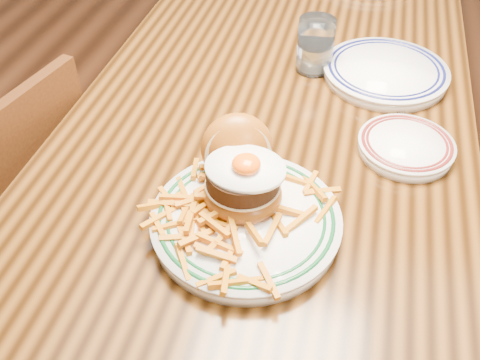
% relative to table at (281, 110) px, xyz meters
% --- Properties ---
extents(floor, '(6.00, 6.00, 0.00)m').
position_rel_table_xyz_m(floor, '(0.00, 0.00, -0.66)').
color(floor, black).
rests_on(floor, ground).
extents(table, '(0.85, 1.60, 0.75)m').
position_rel_table_xyz_m(table, '(0.00, 0.00, 0.00)').
color(table, black).
rests_on(table, floor).
extents(chair_left, '(0.46, 0.46, 0.84)m').
position_rel_table_xyz_m(chair_left, '(-0.59, -0.33, -0.21)').
color(chair_left, '#42210D').
rests_on(chair_left, floor).
extents(main_plate, '(0.32, 0.34, 0.15)m').
position_rel_table_xyz_m(main_plate, '(0.02, -0.45, 0.13)').
color(main_plate, white).
rests_on(main_plate, table).
extents(side_plate, '(0.19, 0.20, 0.03)m').
position_rel_table_xyz_m(side_plate, '(0.28, -0.20, 0.10)').
color(side_plate, white).
rests_on(side_plate, table).
extents(rear_plate, '(0.29, 0.29, 0.03)m').
position_rel_table_xyz_m(rear_plate, '(0.23, 0.06, 0.11)').
color(rear_plate, white).
rests_on(rear_plate, table).
extents(water_glass, '(0.08, 0.08, 0.13)m').
position_rel_table_xyz_m(water_glass, '(0.06, 0.06, 0.14)').
color(water_glass, white).
rests_on(water_glass, table).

